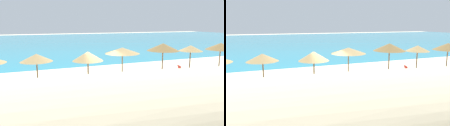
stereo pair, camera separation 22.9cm
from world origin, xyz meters
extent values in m
plane|color=beige|center=(0.00, 0.00, 0.00)|extent=(160.00, 160.00, 0.00)
cube|color=teal|center=(0.00, 41.06, 0.00)|extent=(160.00, 66.90, 0.01)
ellipsoid|color=beige|center=(-3.32, -7.92, 1.46)|extent=(41.26, 8.59, 2.92)
cylinder|color=brown|center=(-4.45, 1.00, 1.07)|extent=(0.09, 0.09, 2.14)
cone|color=tan|center=(-4.45, 1.00, 2.25)|extent=(2.10, 2.10, 0.52)
cylinder|color=brown|center=(-1.02, 0.75, 1.00)|extent=(0.10, 0.10, 2.01)
cone|color=tan|center=(-1.02, 0.75, 2.19)|extent=(2.19, 2.19, 0.66)
cylinder|color=brown|center=(1.85, 1.14, 1.16)|extent=(0.09, 0.09, 2.33)
cone|color=tan|center=(1.85, 1.14, 2.40)|extent=(2.69, 2.69, 0.46)
cylinder|color=brown|center=(5.34, 0.78, 1.21)|extent=(0.09, 0.09, 2.42)
cone|color=olive|center=(5.34, 0.78, 2.57)|extent=(2.61, 2.61, 0.61)
cylinder|color=brown|center=(8.34, 0.92, 1.11)|extent=(0.10, 0.10, 2.22)
cone|color=tan|center=(8.34, 0.92, 2.32)|extent=(2.06, 2.06, 0.51)
cylinder|color=brown|center=(11.72, 0.76, 1.10)|extent=(0.10, 0.10, 2.20)
cone|color=olive|center=(11.72, 0.76, 2.37)|extent=(2.69, 2.69, 0.63)
cube|color=red|center=(5.94, 0.26, 0.31)|extent=(1.60, 1.05, 0.07)
cube|color=red|center=(6.61, 0.04, 0.71)|extent=(0.50, 0.70, 0.76)
cylinder|color=silver|center=(5.42, 0.71, 0.14)|extent=(0.04, 0.04, 0.28)
cylinder|color=silver|center=(5.26, 0.20, 0.14)|extent=(0.04, 0.04, 0.28)
cylinder|color=silver|center=(6.62, 0.32, 0.14)|extent=(0.04, 0.04, 0.28)
cylinder|color=silver|center=(6.46, -0.19, 0.14)|extent=(0.04, 0.04, 0.28)
cube|color=#199972|center=(-0.60, -0.55, 0.35)|extent=(1.46, 1.26, 0.07)
cube|color=#199972|center=(-0.07, -0.19, 0.69)|extent=(0.50, 0.60, 0.68)
cylinder|color=silver|center=(-1.22, -0.67, 0.16)|extent=(0.04, 0.04, 0.32)
cylinder|color=silver|center=(-0.94, -1.09, 0.16)|extent=(0.04, 0.04, 0.32)
cylinder|color=silver|center=(-0.26, -0.02, 0.16)|extent=(0.04, 0.04, 0.32)
cylinder|color=silver|center=(0.02, -0.43, 0.16)|extent=(0.04, 0.04, 0.32)
camera|label=1|loc=(-5.12, -13.82, 4.51)|focal=34.53mm
camera|label=2|loc=(-4.91, -13.91, 4.51)|focal=34.53mm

